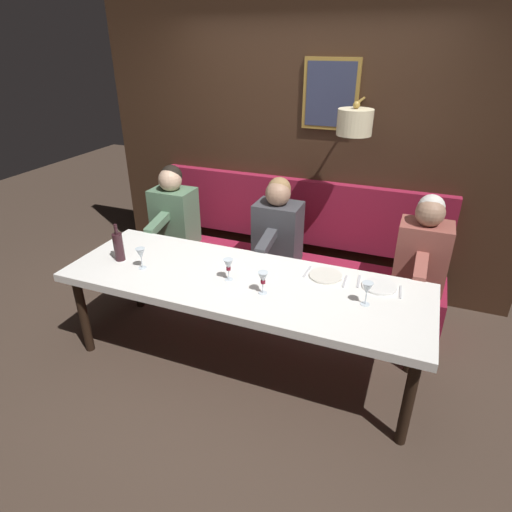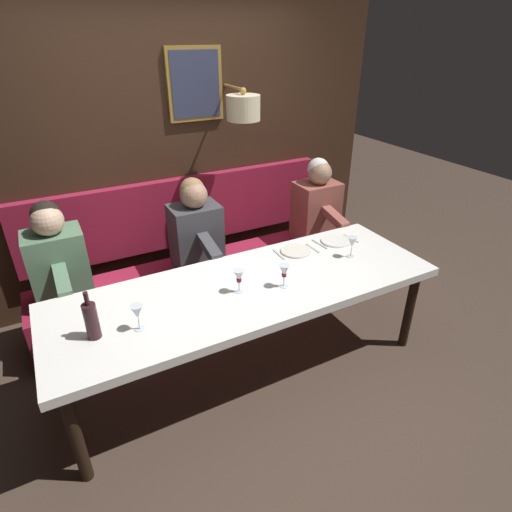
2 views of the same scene
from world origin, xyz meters
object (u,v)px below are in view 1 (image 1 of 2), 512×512
diner_nearest (423,247)px  wine_glass_3 (228,265)px  wine_glass_0 (141,254)px  diner_near (278,225)px  dining_table (243,286)px  wine_glass_2 (263,278)px  wine_glass_1 (367,289)px  wine_bottle (119,246)px  diner_middle (173,209)px

diner_nearest → wine_glass_3: 1.57m
wine_glass_0 → diner_nearest: bearing=-62.8°
wine_glass_0 → diner_near: bearing=-36.0°
dining_table → wine_glass_2: size_ratio=16.20×
diner_nearest → diner_near: size_ratio=1.00×
wine_glass_1 → wine_glass_2: 0.68m
wine_glass_0 → wine_glass_2: (0.00, -0.97, -0.00)m
wine_glass_1 → wine_glass_3: bearing=92.1°
wine_glass_3 → wine_bottle: wine_bottle is taller
wine_glass_3 → wine_glass_0: bearing=96.9°
diner_nearest → wine_bottle: bearing=113.5°
wine_glass_0 → wine_glass_2: size_ratio=1.00×
diner_near → diner_middle: bearing=90.0°
diner_nearest → diner_middle: bearing=90.0°
diner_middle → wine_glass_2: diner_middle is taller
diner_nearest → wine_glass_1: size_ratio=4.82×
diner_nearest → diner_middle: same height
dining_table → diner_middle: bearing=51.5°
wine_glass_2 → wine_bottle: wine_bottle is taller
dining_table → wine_glass_3: 0.20m
diner_middle → wine_glass_3: bearing=-132.2°
diner_near → wine_bottle: size_ratio=2.64×
wine_glass_0 → diner_middle: bearing=18.6°
dining_table → wine_bottle: wine_bottle is taller
diner_middle → wine_glass_3: 1.38m
wine_glass_0 → wine_glass_1: 1.65m
diner_near → dining_table: bearing=-177.4°
diner_middle → wine_glass_2: bearing=-127.5°
diner_middle → diner_near: bearing=-90.0°
wine_glass_2 → diner_nearest: bearing=-44.3°
diner_near → wine_glass_0: size_ratio=4.82×
diner_nearest → diner_near: 1.22m
diner_nearest → diner_near: same height
dining_table → wine_glass_0: wine_glass_0 is taller
diner_nearest → wine_glass_1: diner_nearest is taller
diner_middle → diner_nearest: bearing=-90.0°
wine_glass_1 → wine_glass_2: size_ratio=1.00×
wine_glass_2 → wine_glass_3: size_ratio=1.00×
diner_near → wine_glass_1: bearing=-134.2°
dining_table → diner_nearest: (0.88, -1.18, 0.14)m
wine_glass_1 → wine_glass_2: (-0.12, 0.67, -0.00)m
diner_near → wine_glass_2: size_ratio=4.82×
dining_table → wine_glass_1: (-0.01, -0.87, 0.18)m
diner_near → wine_glass_3: (-0.92, 0.05, 0.04)m
wine_bottle → diner_near: bearing=-45.5°
wine_glass_0 → wine_glass_2: 0.97m
wine_glass_3 → dining_table: bearing=-65.5°
wine_glass_1 → wine_glass_2: same height
wine_glass_0 → dining_table: bearing=-80.9°
dining_table → wine_glass_1: 0.89m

